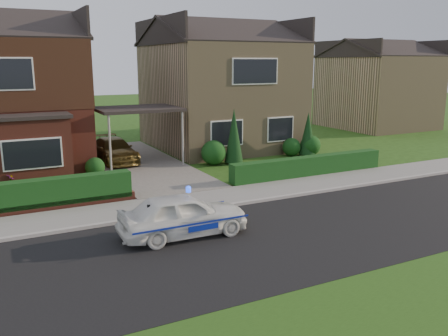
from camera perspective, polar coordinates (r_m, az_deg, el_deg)
ground at (r=13.46m, az=3.92°, el=-8.61°), size 120.00×120.00×0.00m
road at (r=13.46m, az=3.92°, el=-8.61°), size 60.00×6.00×0.02m
kerb at (r=15.98m, az=-1.71°, el=-4.87°), size 60.00×0.16×0.12m
sidewalk at (r=16.90m, az=-3.23°, el=-3.94°), size 60.00×2.00×0.10m
grass_verge at (r=9.94m, az=19.59°, el=-17.56°), size 60.00×4.00×0.01m
driveway at (r=23.19m, az=-10.14°, el=0.51°), size 3.80×12.00×0.12m
house_right at (r=27.64m, az=-0.57°, el=10.19°), size 7.50×8.06×7.25m
carport_link at (r=22.74m, az=-10.36°, el=6.89°), size 3.80×3.00×2.77m
dwarf_wall at (r=16.72m, az=-23.57°, el=-4.73°), size 7.70×0.25×0.36m
hedge_left at (r=16.92m, az=-23.55°, el=-5.17°), size 7.50×0.55×0.90m
hedge_right at (r=20.82m, az=10.10°, el=-1.06°), size 7.50×0.55×0.80m
shrub_left_mid at (r=20.62m, az=-19.47°, el=0.15°), size 1.32×1.32×1.32m
shrub_left_near at (r=21.21m, az=-15.26°, el=0.11°), size 0.84×0.84×0.84m
shrub_right_near at (r=22.75m, az=-1.27°, el=1.86°), size 1.20×1.20×1.20m
shrub_right_mid at (r=25.16m, az=8.12°, el=2.51°), size 0.96×0.96×0.96m
shrub_right_far at (r=25.49m, az=10.36°, el=2.70°), size 1.08×1.08×1.08m
conifer_a at (r=22.90m, az=1.20°, el=3.71°), size 0.90×0.90×2.60m
conifer_b at (r=25.28m, az=10.05°, el=3.92°), size 0.90×0.90×2.20m
neighbour_right at (r=37.70m, az=17.93°, el=8.65°), size 6.50×7.00×5.20m
police_car at (r=13.54m, az=-4.96°, el=-5.68°), size 3.38×3.71×1.42m
driveway_car at (r=23.57m, az=-13.09°, el=2.12°), size 1.79×3.97×1.13m
potted_plant_b at (r=17.69m, az=-23.01°, el=-3.23°), size 0.46×0.43×0.67m
potted_plant_c at (r=19.78m, az=-24.24°, el=-1.72°), size 0.41×0.41×0.68m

